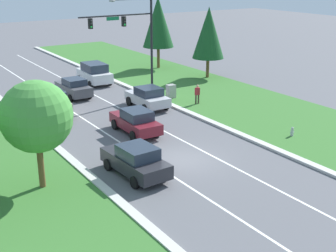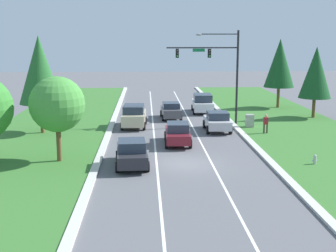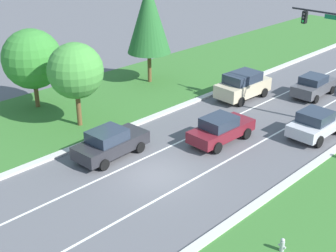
% 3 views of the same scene
% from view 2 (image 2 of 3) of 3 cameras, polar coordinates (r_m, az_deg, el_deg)
% --- Properties ---
extents(ground_plane, '(160.00, 160.00, 0.00)m').
position_cam_2_polar(ground_plane, '(30.53, 2.00, -4.61)').
color(ground_plane, '#5B5B60').
extents(curb_strip_right, '(0.50, 90.00, 0.15)m').
position_cam_2_polar(curb_strip_right, '(31.48, 12.33, -4.24)').
color(curb_strip_right, beige).
rests_on(curb_strip_right, ground_plane).
extents(curb_strip_left, '(0.50, 90.00, 0.15)m').
position_cam_2_polar(curb_strip_left, '(30.57, -8.64, -4.57)').
color(curb_strip_left, beige).
rests_on(curb_strip_left, ground_plane).
extents(grass_verge_left, '(10.00, 90.00, 0.08)m').
position_cam_2_polar(grass_verge_left, '(31.56, -18.20, -4.57)').
color(grass_verge_left, '#38702D').
rests_on(grass_verge_left, ground_plane).
extents(lane_stripe_inner_left, '(0.14, 81.00, 0.01)m').
position_cam_2_polar(lane_stripe_inner_left, '(30.44, -1.39, -4.65)').
color(lane_stripe_inner_left, white).
rests_on(lane_stripe_inner_left, ground_plane).
extents(lane_stripe_inner_right, '(0.14, 81.00, 0.01)m').
position_cam_2_polar(lane_stripe_inner_right, '(30.73, 5.36, -4.55)').
color(lane_stripe_inner_right, white).
rests_on(lane_stripe_inner_right, ground_plane).
extents(traffic_signal_mast, '(6.62, 0.41, 8.69)m').
position_cam_2_polar(traffic_signal_mast, '(43.35, 6.17, 7.57)').
color(traffic_signal_mast, black).
rests_on(traffic_signal_mast, ground_plane).
extents(white_suv, '(2.40, 4.67, 2.02)m').
position_cam_2_polar(white_suv, '(50.75, 4.24, 2.80)').
color(white_suv, white).
rests_on(white_suv, ground_plane).
extents(champagne_suv, '(2.33, 4.63, 2.04)m').
position_cam_2_polar(champagne_suv, '(42.52, -4.18, 1.26)').
color(champagne_suv, beige).
rests_on(champagne_suv, ground_plane).
extents(burgundy_sedan, '(2.08, 4.60, 1.70)m').
position_cam_2_polar(burgundy_sedan, '(35.76, 1.19, -0.88)').
color(burgundy_sedan, maroon).
rests_on(burgundy_sedan, ground_plane).
extents(silver_sedan, '(2.19, 4.24, 1.74)m').
position_cam_2_polar(silver_sedan, '(40.88, 6.03, 0.59)').
color(silver_sedan, silver).
rests_on(silver_sedan, ground_plane).
extents(charcoal_sedan, '(2.25, 4.64, 1.73)m').
position_cam_2_polar(charcoal_sedan, '(29.84, -4.43, -3.29)').
color(charcoal_sedan, '#28282D').
rests_on(charcoal_sedan, ground_plane).
extents(graphite_sedan, '(2.08, 4.32, 1.67)m').
position_cam_2_polar(graphite_sedan, '(46.83, 0.36, 1.91)').
color(graphite_sedan, '#4C4C51').
rests_on(graphite_sedan, ground_plane).
extents(utility_cabinet, '(0.70, 0.60, 1.22)m').
position_cam_2_polar(utility_cabinet, '(42.87, 9.92, 0.59)').
color(utility_cabinet, '#9E9E99').
rests_on(utility_cabinet, ground_plane).
extents(pedestrian, '(0.40, 0.23, 1.69)m').
position_cam_2_polar(pedestrian, '(40.29, 11.83, 0.34)').
color(pedestrian, '#42382D').
rests_on(pedestrian, ground_plane).
extents(fire_hydrant, '(0.34, 0.20, 0.70)m').
position_cam_2_polar(fire_hydrant, '(31.54, 17.46, -3.97)').
color(fire_hydrant, '#B7B7BC').
rests_on(fire_hydrant, ground_plane).
extents(conifer_near_right_tree, '(3.19, 3.19, 7.17)m').
position_cam_2_polar(conifer_near_right_tree, '(48.96, 17.56, 6.23)').
color(conifer_near_right_tree, brown).
rests_on(conifer_near_right_tree, ground_plane).
extents(oak_near_left_tree, '(3.61, 3.61, 5.65)m').
position_cam_2_polar(oak_near_left_tree, '(30.99, -13.36, 2.57)').
color(oak_near_left_tree, brown).
rests_on(oak_near_left_tree, ground_plane).
extents(conifer_far_right_tree, '(3.41, 3.41, 7.89)m').
position_cam_2_polar(conifer_far_right_tree, '(54.86, 13.45, 7.46)').
color(conifer_far_right_tree, brown).
rests_on(conifer_far_right_tree, ground_plane).
extents(conifer_mid_left_tree, '(3.53, 3.53, 8.24)m').
position_cam_2_polar(conifer_mid_left_tree, '(40.51, -15.39, 6.61)').
color(conifer_mid_left_tree, brown).
rests_on(conifer_mid_left_tree, ground_plane).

